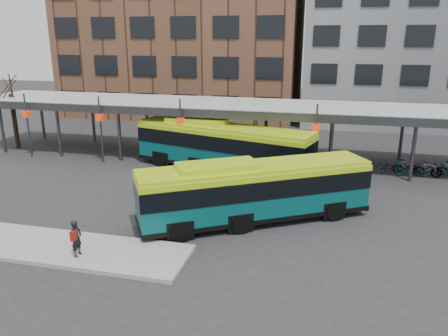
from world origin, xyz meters
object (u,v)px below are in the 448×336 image
tree (14,118)px  bus_front (254,190)px  bus_rear (222,145)px  pedestrian (76,238)px

tree → bus_front: tree is taller
tree → bus_rear: 18.00m
tree → bus_front: bearing=-25.0°
bus_front → pedestrian: bearing=-170.1°
bus_rear → bus_front: bearing=-49.6°
bus_front → pedestrian: bus_front is taller
tree → pedestrian: size_ratio=3.64×
bus_rear → pedestrian: bearing=-85.9°
bus_front → tree: bearing=123.8°
bus_front → pedestrian: (-6.38, -5.56, -0.69)m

